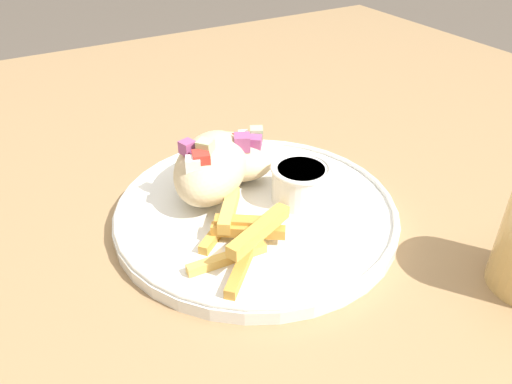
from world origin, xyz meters
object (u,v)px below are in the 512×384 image
Objects in this scene: plate at (256,211)px; fries_pile at (243,232)px; sauce_ramekin at (303,180)px; pita_sandwich_far at (232,155)px; pita_sandwich_near at (211,166)px.

fries_pile is (0.05, -0.04, 0.02)m from plate.
sauce_ramekin is at bearing 111.14° from fries_pile.
plate is at bearing -100.48° from sauce_ramekin.
pita_sandwich_far is at bearing -153.13° from sauce_ramekin.
sauce_ramekin is (0.06, 0.08, -0.01)m from pita_sandwich_near.
sauce_ramekin is at bearing 79.52° from plate.
pita_sandwich_far reaches higher than fries_pile.
pita_sandwich_near is at bearing -128.01° from sauce_ramekin.
fries_pile is at bearing -41.80° from plate.
plate is at bearing 138.20° from fries_pile.
sauce_ramekin is (-0.04, 0.09, 0.01)m from fries_pile.
plate is 4.58× the size of sauce_ramekin.
pita_sandwich_far is at bearing 171.91° from plate.
pita_sandwich_near is 1.12× the size of pita_sandwich_far.
fries_pile is at bearing -56.51° from pita_sandwich_far.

